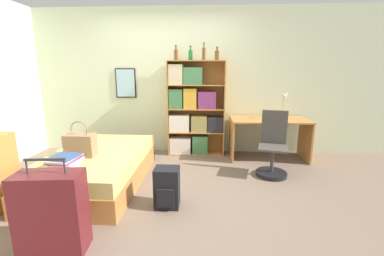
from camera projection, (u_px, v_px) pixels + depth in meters
ground_plane at (154, 184)px, 3.48m from camera, size 14.00×14.00×0.00m
wall_back at (168, 82)px, 4.71m from camera, size 10.00×0.09×2.60m
bed at (98, 167)px, 3.49m from camera, size 1.16×1.92×0.45m
handbag at (81, 145)px, 3.24m from camera, size 0.37×0.20×0.46m
book_stack_on_bed at (65, 161)px, 2.90m from camera, size 0.34×0.39×0.12m
suitcase at (52, 213)px, 2.14m from camera, size 0.56×0.32×0.83m
bookcase at (192, 111)px, 4.60m from camera, size 1.01×0.30×1.68m
bottle_green at (176, 55)px, 4.45m from camera, size 0.07×0.07×0.26m
bottle_brown at (190, 55)px, 4.41m from camera, size 0.07×0.07×0.24m
bottle_clear at (204, 53)px, 4.34m from camera, size 0.06×0.06×0.29m
bottle_blue at (217, 55)px, 4.35m from camera, size 0.07×0.07×0.22m
desk at (269, 130)px, 4.42m from camera, size 1.30×0.66×0.70m
desk_lamp at (285, 99)px, 4.30m from camera, size 0.17×0.12×0.49m
desk_chair at (272, 155)px, 3.76m from camera, size 0.49×0.49×0.94m
backpack at (167, 188)px, 2.88m from camera, size 0.27×0.26×0.46m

